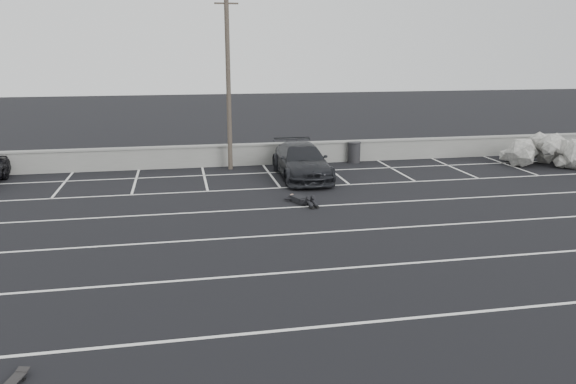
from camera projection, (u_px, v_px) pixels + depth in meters
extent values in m
plane|color=black|center=(305.00, 271.00, 14.56)|extent=(120.00, 120.00, 0.00)
cube|color=gray|center=(242.00, 155.00, 27.75)|extent=(50.00, 0.35, 1.00)
cube|color=gray|center=(242.00, 145.00, 27.62)|extent=(50.00, 0.45, 0.08)
cube|color=silver|center=(337.00, 325.00, 11.71)|extent=(36.00, 0.10, 0.01)
cube|color=silver|center=(305.00, 271.00, 14.56)|extent=(36.00, 0.10, 0.01)
cube|color=silver|center=(283.00, 235.00, 17.41)|extent=(36.00, 0.10, 0.01)
cube|color=silver|center=(268.00, 209.00, 20.27)|extent=(36.00, 0.10, 0.01)
cube|color=silver|center=(257.00, 189.00, 23.12)|extent=(36.00, 0.10, 0.01)
cube|color=silver|center=(248.00, 174.00, 25.97)|extent=(36.00, 0.10, 0.01)
cube|color=silver|center=(63.00, 184.00, 24.00)|extent=(0.10, 5.00, 0.01)
cube|color=silver|center=(136.00, 181.00, 24.56)|extent=(0.10, 5.00, 0.01)
cube|color=silver|center=(205.00, 178.00, 25.12)|extent=(0.10, 5.00, 0.01)
cube|color=silver|center=(271.00, 175.00, 25.68)|extent=(0.10, 5.00, 0.01)
cube|color=silver|center=(334.00, 172.00, 26.24)|extent=(0.10, 5.00, 0.01)
cube|color=silver|center=(394.00, 170.00, 26.80)|extent=(0.10, 5.00, 0.01)
cube|color=silver|center=(452.00, 167.00, 27.36)|extent=(0.10, 5.00, 0.01)
cube|color=silver|center=(508.00, 165.00, 27.92)|extent=(0.10, 5.00, 0.01)
imported|color=black|center=(302.00, 161.00, 24.97)|extent=(2.18, 5.21, 1.50)
cylinder|color=#4C4238|center=(228.00, 83.00, 25.98)|extent=(0.22, 0.22, 8.13)
cube|color=#4C4238|center=(226.00, 3.00, 25.11)|extent=(1.08, 0.07, 0.07)
cylinder|color=#232326|center=(354.00, 153.00, 28.42)|extent=(0.64, 0.64, 1.00)
cylinder|color=#232326|center=(354.00, 143.00, 28.29)|extent=(0.71, 0.71, 0.06)
cube|color=#232326|center=(18.00, 378.00, 9.75)|extent=(0.18, 0.10, 0.04)
cylinder|color=black|center=(13.00, 379.00, 9.77)|extent=(0.05, 0.07, 0.06)
cylinder|color=black|center=(24.00, 379.00, 9.75)|extent=(0.05, 0.07, 0.06)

